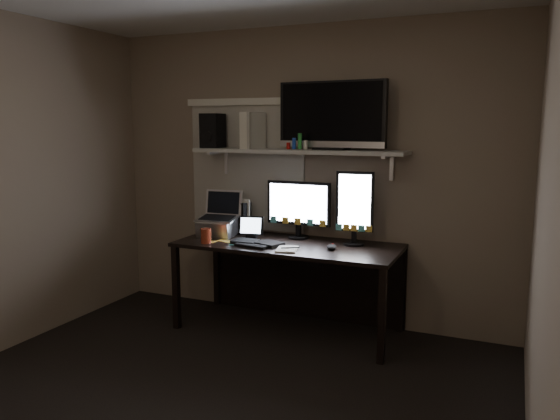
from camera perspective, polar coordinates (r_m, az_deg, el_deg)
The scene contains 20 objects.
floor at distance 3.49m, azimuth -8.89°, elevation -20.05°, with size 3.60×3.60×0.00m, color black.
back_wall at distance 4.69m, azimuth 2.60°, elevation 3.62°, with size 3.60×3.60×0.00m, color #7C6A59.
right_wall at distance 2.60m, azimuth 26.14°, elevation -1.58°, with size 3.60×3.60×0.00m, color #7C6A59.
window_blinds at distance 4.89m, azimuth -3.50°, elevation 4.42°, with size 1.10×0.02×1.10m, color beige.
desk at distance 4.57m, azimuth 1.41°, elevation -5.37°, with size 1.80×0.75×0.73m.
wall_shelf at distance 4.51m, azimuth 1.82°, elevation 6.15°, with size 1.80×0.35×0.03m, color #B5B6B1.
monitor_landscape at distance 4.58m, azimuth 1.95°, elevation 0.07°, with size 0.56×0.06×0.49m, color black.
monitor_portrait at distance 4.35m, azimuth 7.81°, elevation 0.22°, with size 0.30×0.06×0.60m, color black.
keyboard at distance 4.39m, azimuth -2.40°, elevation -3.43°, with size 0.42×0.17×0.03m, color black.
mouse at distance 4.22m, azimuth 5.41°, elevation -3.87°, with size 0.07×0.11×0.04m, color black.
notepad at distance 4.19m, azimuth 0.73°, elevation -4.12°, with size 0.15×0.21×0.01m, color silver.
tablet at distance 4.64m, azimuth -2.98°, elevation -1.76°, with size 0.21×0.09×0.19m, color black.
file_sorter at distance 4.85m, azimuth -4.49°, elevation -0.65°, with size 0.23×0.11×0.30m, color black.
laptop at distance 4.71m, azimuth -6.58°, elevation -0.44°, with size 0.34×0.28×0.38m, color silver.
cup at distance 4.46m, azimuth -7.75°, elevation -2.69°, with size 0.08×0.08×0.12m, color maroon.
sticky_notes at distance 4.53m, azimuth -5.66°, elevation -3.24°, with size 0.32×0.24×0.00m, color gold, non-canonical shape.
tv at distance 4.45m, azimuth 5.44°, elevation 9.78°, with size 0.91×0.16×0.54m, color black.
game_console at distance 4.66m, azimuth -2.86°, elevation 8.29°, with size 0.08×0.26×0.30m, color silver.
speaker at distance 4.85m, azimuth -7.03°, elevation 8.22°, with size 0.16×0.20×0.30m, color black.
bottles at distance 4.45m, azimuth 1.78°, elevation 7.12°, with size 0.20×0.04×0.13m, color #A50F0C, non-canonical shape.
Camera 1 is at (1.67, -2.56, 1.68)m, focal length 35.00 mm.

